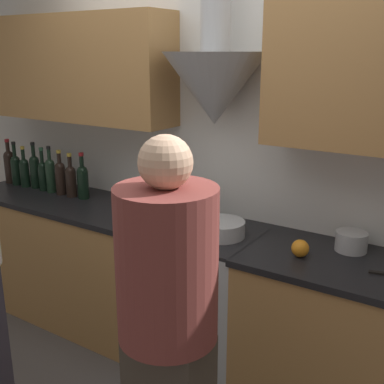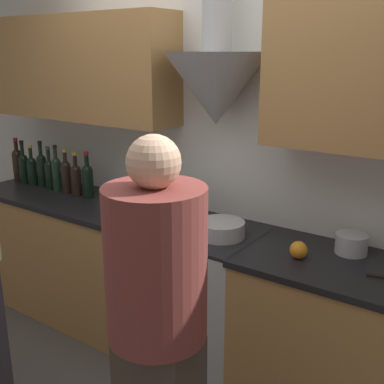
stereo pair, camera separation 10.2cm
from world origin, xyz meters
TOP-DOWN VIEW (x-y plane):
  - wall_back at (-0.08, 0.59)m, footprint 8.40×0.60m
  - counter_left at (-1.13, 0.33)m, footprint 1.57×0.62m
  - counter_right at (0.90, 0.33)m, footprint 1.11×0.62m
  - stove_range at (0.00, 0.33)m, footprint 0.70×0.60m
  - wine_bottle_0 at (-1.82, 0.39)m, footprint 0.08×0.08m
  - wine_bottle_1 at (-1.73, 0.38)m, footprint 0.07×0.07m
  - wine_bottle_2 at (-1.62, 0.37)m, footprint 0.07×0.07m
  - wine_bottle_3 at (-1.53, 0.40)m, footprint 0.07×0.07m
  - wine_bottle_4 at (-1.43, 0.38)m, footprint 0.07×0.07m
  - wine_bottle_5 at (-1.34, 0.38)m, footprint 0.07×0.07m
  - wine_bottle_6 at (-1.24, 0.38)m, footprint 0.07×0.07m
  - wine_bottle_7 at (-1.13, 0.38)m, footprint 0.08×0.08m
  - wine_bottle_8 at (-1.02, 0.39)m, footprint 0.08×0.08m
  - stock_pot at (-0.16, 0.34)m, footprint 0.21×0.21m
  - mixing_bowl at (0.16, 0.29)m, footprint 0.27×0.27m
  - orange_fruit at (0.63, 0.27)m, footprint 0.09×0.09m
  - saucepan at (0.83, 0.48)m, footprint 0.16×0.16m
  - person_foreground_right at (0.47, -0.66)m, footprint 0.37×0.37m

SIDE VIEW (x-z plane):
  - counter_left at x=-1.13m, z-range 0.00..0.91m
  - counter_right at x=0.90m, z-range 0.00..0.91m
  - stove_range at x=0.00m, z-range 0.00..0.91m
  - person_foreground_right at x=0.47m, z-range 0.08..1.73m
  - mixing_bowl at x=0.16m, z-range 0.91..1.00m
  - orange_fruit at x=0.63m, z-range 0.91..1.00m
  - saucepan at x=0.83m, z-range 0.91..1.01m
  - stock_pot at x=-0.16m, z-range 0.91..1.08m
  - wine_bottle_2 at x=-1.62m, z-range 0.88..1.19m
  - wine_bottle_4 at x=-1.43m, z-range 0.87..1.20m
  - wine_bottle_7 at x=-1.13m, z-range 0.88..1.19m
  - wine_bottle_1 at x=-1.73m, z-range 0.87..1.21m
  - wine_bottle_8 at x=-1.02m, z-range 0.88..1.21m
  - wine_bottle_6 at x=-1.24m, z-range 0.88..1.21m
  - wine_bottle_5 at x=-1.34m, z-range 0.88..1.22m
  - wine_bottle_3 at x=-1.53m, z-range 0.87..1.23m
  - wine_bottle_0 at x=-1.82m, z-range 0.88..1.23m
  - wall_back at x=-0.08m, z-range 0.18..2.78m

